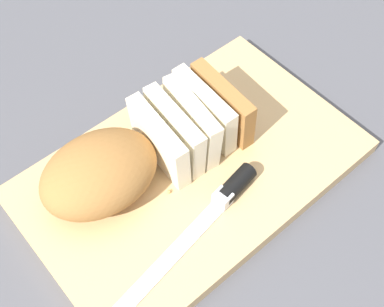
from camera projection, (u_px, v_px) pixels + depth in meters
ground_plane at (192, 175)px, 0.71m from camera, size 3.00×3.00×0.00m
cutting_board at (192, 170)px, 0.70m from camera, size 0.47×0.30×0.02m
bread_loaf at (137, 152)px, 0.65m from camera, size 0.30×0.14×0.08m
bread_knife at (219, 203)px, 0.64m from camera, size 0.28×0.07×0.02m
crumb_near_knife at (169, 192)px, 0.66m from camera, size 0.01×0.01×0.01m
crumb_near_loaf at (150, 179)px, 0.67m from camera, size 0.01×0.01×0.01m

